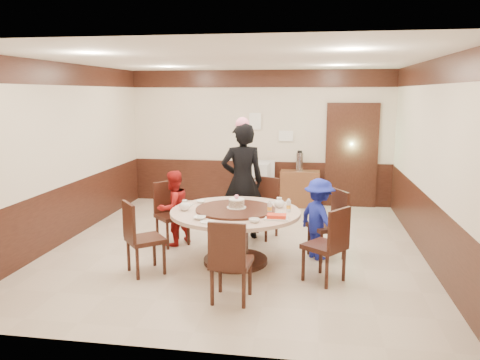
% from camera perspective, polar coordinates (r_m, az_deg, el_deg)
% --- Properties ---
extents(room, '(6.00, 6.04, 2.84)m').
position_cam_1_polar(room, '(7.03, -0.28, 0.28)').
color(room, beige).
rests_on(room, ground).
extents(banquet_table, '(1.78, 1.78, 0.78)m').
position_cam_1_polar(banquet_table, '(6.48, -0.55, -5.58)').
color(banquet_table, black).
rests_on(banquet_table, ground).
extents(chair_0, '(0.60, 0.60, 0.97)m').
position_cam_1_polar(chair_0, '(6.89, 10.63, -6.76)').
color(chair_0, black).
rests_on(chair_0, ground).
extents(chair_1, '(0.58, 0.58, 0.97)m').
position_cam_1_polar(chair_1, '(7.69, 2.75, -4.74)').
color(chair_1, black).
rests_on(chair_1, ground).
extents(chair_2, '(0.62, 0.62, 0.97)m').
position_cam_1_polar(chair_2, '(7.41, -8.29, -5.44)').
color(chair_2, black).
rests_on(chair_2, ground).
extents(chair_3, '(0.62, 0.62, 0.97)m').
position_cam_1_polar(chair_3, '(6.31, -11.60, -8.43)').
color(chair_3, black).
rests_on(chair_3, ground).
extents(chair_4, '(0.46, 0.47, 0.97)m').
position_cam_1_polar(chair_4, '(5.40, -1.11, -11.54)').
color(chair_4, black).
rests_on(chair_4, ground).
extents(chair_5, '(0.62, 0.62, 0.97)m').
position_cam_1_polar(chair_5, '(6.01, 10.36, -9.34)').
color(chair_5, black).
rests_on(chair_5, ground).
extents(person_standing, '(0.79, 0.64, 1.87)m').
position_cam_1_polar(person_standing, '(7.50, 0.29, -0.17)').
color(person_standing, black).
rests_on(person_standing, ground).
extents(person_red, '(0.69, 0.72, 1.17)m').
position_cam_1_polar(person_red, '(7.30, -8.13, -3.41)').
color(person_red, '#A11715').
rests_on(person_red, ground).
extents(person_blue, '(0.80, 0.85, 1.16)m').
position_cam_1_polar(person_blue, '(6.73, 9.61, -4.71)').
color(person_blue, '#18239C').
rests_on(person_blue, ground).
extents(birthday_cake, '(0.27, 0.27, 0.19)m').
position_cam_1_polar(birthday_cake, '(6.42, -0.43, -2.85)').
color(birthday_cake, white).
rests_on(birthday_cake, banquet_table).
extents(teapot_left, '(0.17, 0.15, 0.13)m').
position_cam_1_polar(teapot_left, '(6.45, -6.74, -3.19)').
color(teapot_left, white).
rests_on(teapot_left, banquet_table).
extents(teapot_right, '(0.17, 0.15, 0.13)m').
position_cam_1_polar(teapot_right, '(6.58, 4.80, -2.86)').
color(teapot_right, white).
rests_on(teapot_right, banquet_table).
extents(bowl_0, '(0.14, 0.14, 0.03)m').
position_cam_1_polar(bowl_0, '(6.88, -4.81, -2.63)').
color(bowl_0, white).
rests_on(bowl_0, banquet_table).
extents(bowl_1, '(0.14, 0.14, 0.05)m').
position_cam_1_polar(bowl_1, '(5.84, 1.77, -4.96)').
color(bowl_1, white).
rests_on(bowl_1, banquet_table).
extents(bowl_2, '(0.16, 0.16, 0.04)m').
position_cam_1_polar(bowl_2, '(5.99, -4.95, -4.63)').
color(bowl_2, white).
rests_on(bowl_2, banquet_table).
extents(bowl_3, '(0.13, 0.13, 0.04)m').
position_cam_1_polar(bowl_3, '(6.16, 4.84, -4.18)').
color(bowl_3, white).
rests_on(bowl_3, banquet_table).
extents(bowl_4, '(0.14, 0.14, 0.03)m').
position_cam_1_polar(bowl_4, '(6.65, -6.68, -3.14)').
color(bowl_4, white).
rests_on(bowl_4, banquet_table).
extents(saucer_near, '(0.18, 0.18, 0.01)m').
position_cam_1_polar(saucer_near, '(5.85, -4.04, -5.11)').
color(saucer_near, white).
rests_on(saucer_near, banquet_table).
extents(saucer_far, '(0.18, 0.18, 0.01)m').
position_cam_1_polar(saucer_far, '(6.85, 3.86, -2.79)').
color(saucer_far, white).
rests_on(saucer_far, banquet_table).
extents(shrimp_platter, '(0.30, 0.20, 0.06)m').
position_cam_1_polar(shrimp_platter, '(5.99, 4.48, -4.52)').
color(shrimp_platter, white).
rests_on(shrimp_platter, banquet_table).
extents(bottle_0, '(0.06, 0.06, 0.16)m').
position_cam_1_polar(bottle_0, '(6.25, 3.63, -3.39)').
color(bottle_0, silver).
rests_on(bottle_0, banquet_table).
extents(bottle_1, '(0.06, 0.06, 0.16)m').
position_cam_1_polar(bottle_1, '(6.36, 5.95, -3.17)').
color(bottle_1, silver).
rests_on(bottle_1, banquet_table).
extents(tv_stand, '(0.85, 0.45, 0.50)m').
position_cam_1_polar(tv_stand, '(9.86, 1.98, -1.64)').
color(tv_stand, black).
rests_on(tv_stand, ground).
extents(television, '(0.78, 0.20, 0.44)m').
position_cam_1_polar(television, '(9.77, 2.00, 1.07)').
color(television, gray).
rests_on(television, tv_stand).
extents(side_cabinet, '(0.80, 0.40, 0.75)m').
position_cam_1_polar(side_cabinet, '(9.80, 7.29, -1.05)').
color(side_cabinet, brown).
rests_on(side_cabinet, ground).
extents(thermos, '(0.15, 0.15, 0.38)m').
position_cam_1_polar(thermos, '(9.70, 7.27, 2.22)').
color(thermos, silver).
rests_on(thermos, side_cabinet).
extents(notice_left, '(0.25, 0.00, 0.35)m').
position_cam_1_polar(notice_left, '(9.86, 1.85, 7.17)').
color(notice_left, white).
rests_on(notice_left, room).
extents(notice_right, '(0.30, 0.00, 0.22)m').
position_cam_1_polar(notice_right, '(9.83, 5.62, 5.36)').
color(notice_right, white).
rests_on(notice_right, room).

